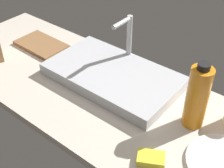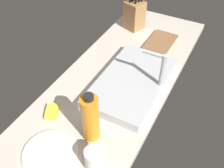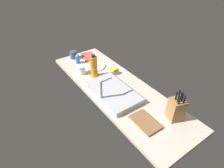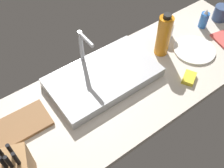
# 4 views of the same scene
# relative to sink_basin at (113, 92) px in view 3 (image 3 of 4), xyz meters

# --- Properties ---
(countertop_slab) EXTENTS (1.86, 0.60, 0.04)m
(countertop_slab) POSITION_rel_sink_basin_xyz_m (0.07, -0.10, -0.04)
(countertop_slab) COLOR beige
(countertop_slab) RESTS_ON ground
(sink_basin) EXTENTS (0.57, 0.33, 0.05)m
(sink_basin) POSITION_rel_sink_basin_xyz_m (0.00, 0.00, 0.00)
(sink_basin) COLOR #B7BABF
(sink_basin) RESTS_ON countertop_slab
(faucet) EXTENTS (0.06, 0.13, 0.24)m
(faucet) POSITION_rel_sink_basin_xyz_m (-0.03, 0.14, 0.12)
(faucet) COLOR #B7BABF
(faucet) RESTS_ON countertop_slab
(knife_block) EXTENTS (0.15, 0.15, 0.27)m
(knife_block) POSITION_rel_sink_basin_xyz_m (-0.57, -0.25, 0.08)
(knife_block) COLOR #9E7042
(knife_block) RESTS_ON countertop_slab
(cutting_board) EXTENTS (0.27, 0.17, 0.02)m
(cutting_board) POSITION_rel_sink_basin_xyz_m (-0.47, -0.00, -0.02)
(cutting_board) COLOR brown
(cutting_board) RESTS_ON countertop_slab
(soap_bottle) EXTENTS (0.05, 0.05, 0.13)m
(soap_bottle) POSITION_rel_sink_basin_xyz_m (0.77, -0.00, 0.03)
(soap_bottle) COLOR blue
(soap_bottle) RESTS_ON countertop_slab
(water_bottle) EXTENTS (0.08, 0.08, 0.26)m
(water_bottle) POSITION_rel_sink_basin_xyz_m (0.39, -0.02, 0.10)
(water_bottle) COLOR orange
(water_bottle) RESTS_ON countertop_slab
(dinner_plate) EXTENTS (0.24, 0.24, 0.01)m
(dinner_plate) POSITION_rel_sink_basin_xyz_m (0.56, -0.13, -0.02)
(dinner_plate) COLOR white
(dinner_plate) RESTS_ON countertop_slab
(dish_towel) EXTENTS (0.26, 0.19, 0.01)m
(dish_towel) POSITION_rel_sink_basin_xyz_m (0.84, -0.19, -0.02)
(dish_towel) COLOR #CC4C47
(dish_towel) RESTS_ON countertop_slab
(coffee_mug) EXTENTS (0.08, 0.08, 0.10)m
(coffee_mug) POSITION_rel_sink_basin_xyz_m (0.52, 0.07, 0.02)
(coffee_mug) COLOR silver
(coffee_mug) RESTS_ON countertop_slab
(ceramic_cup) EXTENTS (0.09, 0.09, 0.10)m
(ceramic_cup) POSITION_rel_sink_basin_xyz_m (0.91, -0.02, 0.02)
(ceramic_cup) COLOR #384C75
(ceramic_cup) RESTS_ON countertop_slab
(dish_sponge) EXTENTS (0.11, 0.10, 0.02)m
(dish_sponge) POSITION_rel_sink_basin_xyz_m (0.37, -0.27, -0.01)
(dish_sponge) COLOR yellow
(dish_sponge) RESTS_ON countertop_slab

